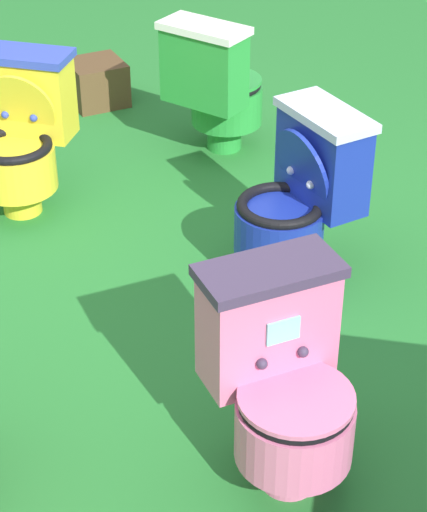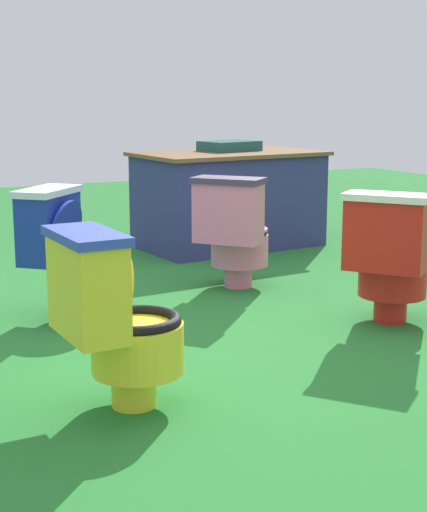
% 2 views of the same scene
% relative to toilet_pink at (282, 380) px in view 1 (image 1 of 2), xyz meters
% --- Properties ---
extents(ground, '(14.00, 14.00, 0.00)m').
position_rel_toilet_pink_xyz_m(ground, '(-0.77, -0.68, -0.37)').
color(ground, '#26752D').
extents(toilet_pink, '(0.64, 0.62, 0.73)m').
position_rel_toilet_pink_xyz_m(toilet_pink, '(0.00, 0.00, 0.00)').
color(toilet_pink, pink).
rests_on(toilet_pink, ground).
extents(toilet_blue, '(0.63, 0.63, 0.73)m').
position_rel_toilet_pink_xyz_m(toilet_blue, '(-1.15, -0.17, 0.00)').
color(toilet_blue, '#192D9E').
rests_on(toilet_blue, ground).
extents(toilet_green, '(0.60, 0.54, 0.73)m').
position_rel_toilet_pink_xyz_m(toilet_green, '(-2.14, -0.79, 0.00)').
color(toilet_green, green).
rests_on(toilet_green, ground).
extents(toilet_yellow, '(0.50, 0.44, 0.73)m').
position_rel_toilet_pink_xyz_m(toilet_yellow, '(-1.38, -1.51, 0.00)').
color(toilet_yellow, yellow).
rests_on(toilet_yellow, ground).
extents(small_crate, '(0.42, 0.42, 0.25)m').
position_rel_toilet_pink_xyz_m(small_crate, '(-2.57, -1.62, -0.25)').
color(small_crate, brown).
rests_on(small_crate, ground).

